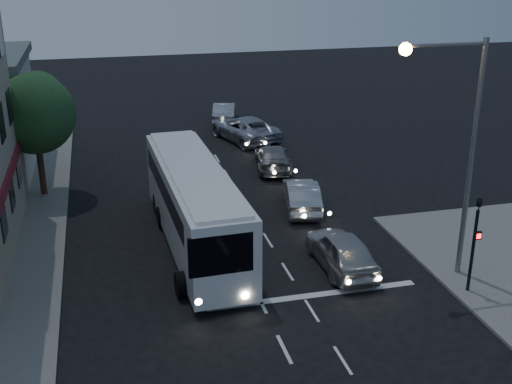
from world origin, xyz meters
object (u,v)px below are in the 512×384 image
object	(u,v)px
car_sedan_a	(301,195)
streetlight	(458,134)
car_sedan_b	(273,157)
traffic_signal_main	(475,234)
street_tree	(34,110)
car_sedan_c	(245,128)
tour_bus	(195,204)
car_suv	(342,250)
car_extra	(224,113)

from	to	relation	value
car_sedan_a	streetlight	bearing A→B (deg)	123.61
car_sedan_b	streetlight	size ratio (longest dim) A/B	0.53
traffic_signal_main	street_tree	xyz separation A→B (m)	(-15.81, 14.25, 2.08)
car_sedan_a	traffic_signal_main	bearing A→B (deg)	121.85
car_sedan_c	car_sedan_b	bearing A→B (deg)	75.47
traffic_signal_main	street_tree	world-z (taller)	street_tree
tour_bus	car_suv	world-z (taller)	tour_bus
car_sedan_c	traffic_signal_main	world-z (taller)	traffic_signal_main
car_sedan_a	car_sedan_c	world-z (taller)	car_sedan_c
streetlight	street_tree	size ratio (longest dim) A/B	1.45
tour_bus	traffic_signal_main	distance (m)	11.17
car_sedan_c	car_extra	xyz separation A→B (m)	(-0.39, 4.94, -0.08)
car_suv	car_sedan_b	world-z (taller)	car_suv
car_suv	street_tree	size ratio (longest dim) A/B	0.73
car_sedan_a	traffic_signal_main	world-z (taller)	traffic_signal_main
car_sedan_c	car_extra	size ratio (longest dim) A/B	1.31
car_sedan_a	car_suv	bearing A→B (deg)	98.15
tour_bus	car_extra	world-z (taller)	tour_bus
streetlight	traffic_signal_main	bearing A→B (deg)	-79.80
tour_bus	car_sedan_b	bearing A→B (deg)	54.75
car_sedan_b	street_tree	size ratio (longest dim) A/B	0.76
car_suv	car_sedan_a	distance (m)	6.27
car_sedan_c	street_tree	xyz separation A→B (m)	(-12.34, -7.39, 3.69)
car_suv	streetlight	bearing A→B (deg)	155.71
car_sedan_b	street_tree	distance (m)	13.21
car_extra	traffic_signal_main	bearing A→B (deg)	111.94
streetlight	car_sedan_a	bearing A→B (deg)	112.39
car_sedan_a	street_tree	distance (m)	13.80
street_tree	tour_bus	bearing A→B (deg)	-49.62
car_suv	car_sedan_c	xyz separation A→B (m)	(0.37, 18.61, 0.04)
car_suv	streetlight	distance (m)	6.32
car_suv	street_tree	world-z (taller)	street_tree
tour_bus	streetlight	bearing A→B (deg)	-31.57
car_sedan_c	street_tree	world-z (taller)	street_tree
car_sedan_b	car_sedan_c	world-z (taller)	car_sedan_c
car_sedan_b	car_extra	distance (m)	11.06
traffic_signal_main	street_tree	distance (m)	21.38
car_sedan_c	car_sedan_a	bearing A→B (deg)	73.04
traffic_signal_main	streetlight	world-z (taller)	streetlight
tour_bus	traffic_signal_main	xyz separation A→B (m)	(9.14, -6.41, 0.49)
car_sedan_c	street_tree	distance (m)	14.85
tour_bus	car_extra	xyz separation A→B (m)	(5.29, 20.17, -1.20)
car_suv	car_sedan_b	bearing A→B (deg)	-92.99
car_extra	streetlight	xyz separation A→B (m)	(3.59, -25.15, 5.00)
car_sedan_b	car_extra	xyz separation A→B (m)	(-0.63, 11.04, 0.04)
tour_bus	car_sedan_c	world-z (taller)	tour_bus
car_suv	street_tree	bearing A→B (deg)	-43.34
car_sedan_a	tour_bus	bearing A→B (deg)	38.28
car_extra	traffic_signal_main	size ratio (longest dim) A/B	1.08
streetlight	car_extra	bearing A→B (deg)	98.13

